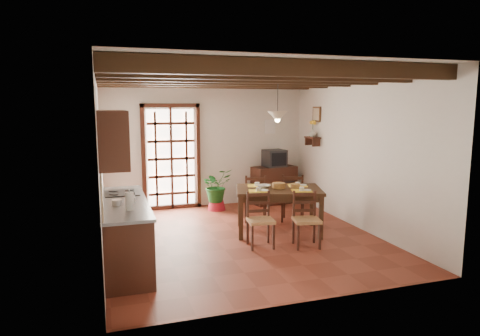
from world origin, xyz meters
name	(u,v)px	position (x,y,z in m)	size (l,w,h in m)	color
ground_plane	(242,238)	(0.00, 0.00, 0.00)	(5.00, 5.00, 0.00)	brown
room_shell	(242,132)	(0.00, 0.00, 1.82)	(4.52, 5.02, 2.81)	silver
ceiling_beams	(242,78)	(0.00, 0.00, 2.69)	(4.50, 4.34, 0.20)	black
french_door	(171,155)	(-0.80, 2.45, 1.18)	(1.26, 0.11, 2.32)	white
kitchen_counter	(125,231)	(-1.96, -0.60, 0.47)	(0.64, 2.25, 1.38)	#361A11
upper_cabinet	(113,139)	(-2.08, -1.30, 1.85)	(0.35, 0.80, 0.70)	#361A11
range_hood	(113,140)	(-2.05, -0.05, 1.73)	(0.38, 0.60, 0.54)	white
counter_items	(123,197)	(-1.95, -0.51, 0.96)	(0.50, 1.43, 0.25)	black
dining_table	(279,194)	(0.72, 0.10, 0.70)	(1.69, 1.33, 0.80)	#392212
chair_near_left	(260,230)	(0.15, -0.52, 0.28)	(0.45, 0.43, 0.88)	#B6824D
chair_near_right	(306,230)	(0.85, -0.73, 0.28)	(0.48, 0.46, 0.88)	#B6824D
chair_far_left	(255,206)	(0.59, 0.93, 0.29)	(0.53, 0.52, 0.93)	#B6824D
chair_far_right	(293,206)	(1.29, 0.72, 0.30)	(0.58, 0.58, 0.94)	#B6824D
table_setting	(279,184)	(0.72, 0.10, 0.88)	(1.08, 0.72, 0.10)	yellow
table_bowl	(264,186)	(0.48, 0.23, 0.83)	(0.22, 0.22, 0.05)	white
sideboard	(274,185)	(1.51, 2.23, 0.43)	(1.00, 0.45, 0.85)	#361A11
crt_tv	(274,158)	(1.51, 2.22, 1.04)	(0.51, 0.47, 0.39)	black
fuse_box	(270,127)	(1.50, 2.48, 1.75)	(0.25, 0.03, 0.32)	white
plant_pot	(217,205)	(0.09, 2.02, 0.11)	(0.40, 0.40, 0.24)	maroon
potted_plant	(216,184)	(0.09, 2.02, 0.57)	(1.66, 1.43, 1.85)	#144C19
wall_shelf	(312,139)	(2.14, 1.60, 1.51)	(0.20, 0.42, 0.20)	#361A11
shelf_vase	(313,133)	(2.14, 1.60, 1.65)	(0.15, 0.15, 0.15)	#B2BFB2
shelf_flowers	(313,123)	(2.14, 1.60, 1.86)	(0.14, 0.14, 0.36)	yellow
framed_picture	(317,114)	(2.22, 1.60, 2.05)	(0.03, 0.32, 0.32)	brown
pendant_lamp	(277,115)	(0.72, 0.20, 2.08)	(0.36, 0.36, 0.84)	black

